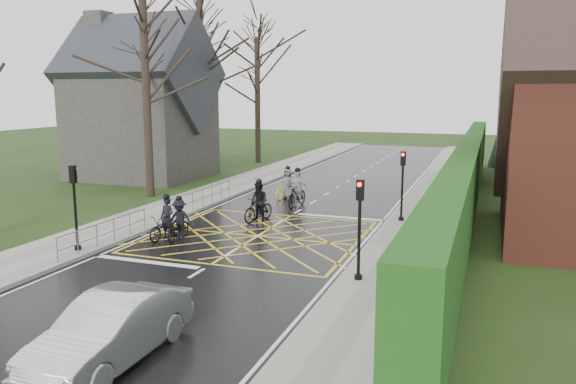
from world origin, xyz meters
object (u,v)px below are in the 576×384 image
Objects in this scene: cyclist_rear at (166,224)px; cyclist_mid at (179,223)px; cyclist_front at (297,193)px; cyclist_back at (259,205)px; car at (111,330)px; cyclist_lead at (287,187)px.

cyclist_mid is (0.50, 0.13, 0.05)m from cyclist_rear.
cyclist_mid is 7.88m from cyclist_front.
cyclist_mid is at bearing -97.06° from cyclist_back.
cyclist_back reaches higher than cyclist_mid.
cyclist_rear is 1.06× the size of cyclist_mid.
car is at bearing -63.70° from cyclist_back.
cyclist_back is at bearing 99.56° from car.
cyclist_lead reaches higher than cyclist_mid.
cyclist_back is at bearing -92.74° from cyclist_front.
cyclist_rear is 4.64m from cyclist_back.
cyclist_front reaches higher than cyclist_back.
cyclist_back reaches higher than car.
cyclist_front is 2.32m from cyclist_lead.
car is (2.20, -13.34, -0.01)m from cyclist_back.
cyclist_mid is at bearing -77.29° from cyclist_lead.
cyclist_rear reaches higher than car.
cyclist_front reaches higher than cyclist_rear.
cyclist_back is at bearing -63.98° from cyclist_lead.
cyclist_mid is (-1.75, -3.93, -0.09)m from cyclist_back.
cyclist_back is 13.53m from car.
car is (1.63, -16.94, -0.02)m from cyclist_front.
cyclist_back is 3.64m from cyclist_front.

